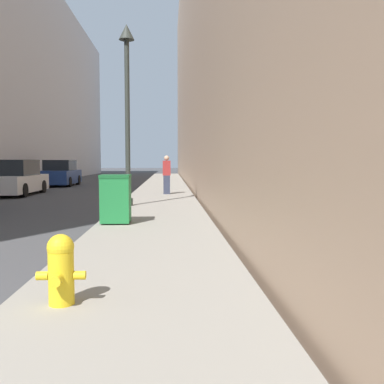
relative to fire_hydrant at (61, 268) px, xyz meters
The scene contains 8 objects.
sidewalk_right 16.72m from the fire_hydrant, 87.34° to the left, with size 2.81×60.00×0.14m.
building_right_stone 27.66m from the fire_hydrant, 71.46° to the left, with size 12.00×60.00×19.68m.
fire_hydrant is the anchor object (origin of this frame).
trash_bin 5.83m from the fire_hydrant, 91.56° to the left, with size 0.70×0.70×1.16m.
lamppost 10.46m from the fire_hydrant, 91.46° to the left, with size 0.50×0.50×5.92m.
parked_sedan_near 17.63m from the fire_hydrant, 110.77° to the left, with size 1.91×4.79×1.69m.
parked_sedan_far 24.91m from the fire_hydrant, 104.09° to the left, with size 1.97×4.44×1.70m.
pedestrian_on_sidewalk 14.93m from the fire_hydrant, 86.16° to the left, with size 0.35×0.23×1.74m.
Camera 1 is at (5.00, -3.10, 1.62)m, focal length 40.00 mm.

